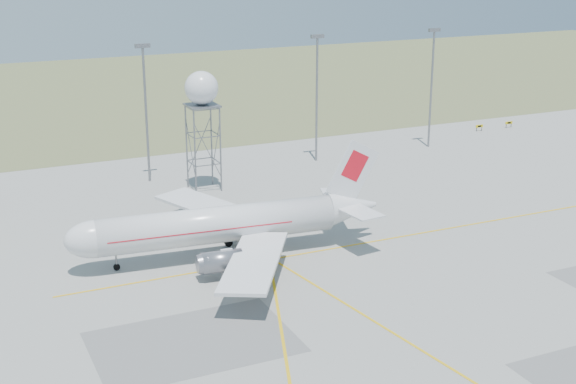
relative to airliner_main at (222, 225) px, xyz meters
name	(u,v)px	position (x,y,z in m)	size (l,w,h in m)	color
ground	(476,372)	(10.44, -33.09, -3.83)	(400.00, 400.00, 0.00)	#979893
grass_strip	(107,94)	(10.44, 106.91, -3.82)	(400.00, 120.00, 0.03)	#5B703E
mast_b	(146,102)	(0.44, 32.91, 8.24)	(2.20, 0.50, 20.50)	slate
mast_c	(317,88)	(28.44, 32.91, 8.24)	(2.20, 0.50, 20.50)	slate
mast_d	(432,78)	(50.44, 32.91, 8.24)	(2.20, 0.50, 20.50)	slate
taxi_sign_near	(479,126)	(66.04, 38.91, -2.95)	(1.60, 0.17, 1.20)	black
taxi_sign_far	(509,123)	(73.04, 38.91, -2.95)	(1.60, 0.17, 1.20)	black
airliner_main	(222,225)	(0.00, 0.00, 0.00)	(36.77, 35.61, 12.51)	silver
radar_tower	(203,124)	(6.64, 25.60, 5.83)	(4.76, 4.76, 17.22)	slate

